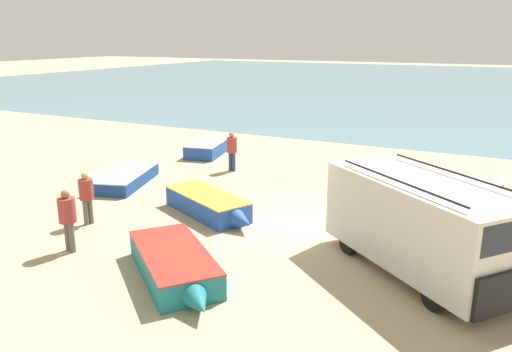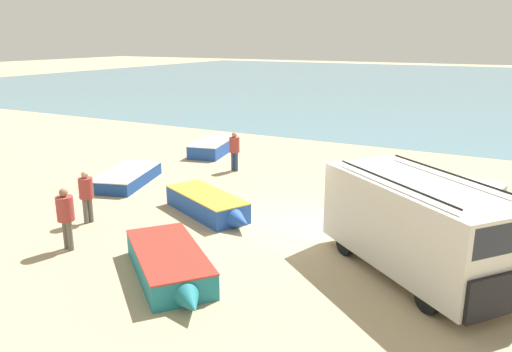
{
  "view_description": "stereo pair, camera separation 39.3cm",
  "coord_description": "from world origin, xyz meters",
  "px_view_note": "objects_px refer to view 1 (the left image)",
  "views": [
    {
      "loc": [
        5.04,
        -13.35,
        5.5
      ],
      "look_at": [
        -2.22,
        0.98,
        1.0
      ],
      "focal_mm": 35.0,
      "sensor_mm": 36.0,
      "label": 1
    },
    {
      "loc": [
        5.39,
        -13.16,
        5.5
      ],
      "look_at": [
        -2.22,
        0.98,
        1.0
      ],
      "focal_mm": 35.0,
      "sensor_mm": 36.0,
      "label": 2
    }
  ],
  "objects_px": {
    "parked_van": "(423,223)",
    "fishing_rowboat_3": "(126,177)",
    "fishing_rowboat_1": "(175,265)",
    "fisherman_2": "(232,148)",
    "fisherman_3": "(67,215)",
    "fisherman_1": "(86,193)",
    "fishing_rowboat_0": "(210,147)",
    "fishing_rowboat_4": "(445,186)",
    "fishing_rowboat_2": "(210,205)"
  },
  "relations": [
    {
      "from": "fishing_rowboat_0",
      "to": "fishing_rowboat_2",
      "type": "xyz_separation_m",
      "value": [
        4.68,
        -7.5,
        0.01
      ]
    },
    {
      "from": "fishing_rowboat_1",
      "to": "fishing_rowboat_4",
      "type": "xyz_separation_m",
      "value": [
        4.83,
        9.8,
        -0.03
      ]
    },
    {
      "from": "fishing_rowboat_2",
      "to": "fisherman_1",
      "type": "relative_size",
      "value": 2.42
    },
    {
      "from": "parked_van",
      "to": "fisherman_3",
      "type": "bearing_deg",
      "value": -121.78
    },
    {
      "from": "fishing_rowboat_4",
      "to": "fisherman_2",
      "type": "distance_m",
      "value": 8.5
    },
    {
      "from": "fishing_rowboat_2",
      "to": "fisherman_2",
      "type": "bearing_deg",
      "value": 137.63
    },
    {
      "from": "fishing_rowboat_3",
      "to": "fisherman_1",
      "type": "height_order",
      "value": "fisherman_1"
    },
    {
      "from": "fishing_rowboat_0",
      "to": "fishing_rowboat_2",
      "type": "distance_m",
      "value": 8.84
    },
    {
      "from": "parked_van",
      "to": "fisherman_1",
      "type": "relative_size",
      "value": 3.24
    },
    {
      "from": "parked_van",
      "to": "fisherman_2",
      "type": "bearing_deg",
      "value": -176.36
    },
    {
      "from": "fishing_rowboat_1",
      "to": "fishing_rowboat_2",
      "type": "distance_m",
      "value": 4.34
    },
    {
      "from": "fishing_rowboat_0",
      "to": "fisherman_1",
      "type": "height_order",
      "value": "fisherman_1"
    },
    {
      "from": "fishing_rowboat_0",
      "to": "fisherman_2",
      "type": "relative_size",
      "value": 2.39
    },
    {
      "from": "parked_van",
      "to": "fishing_rowboat_2",
      "type": "bearing_deg",
      "value": -150.41
    },
    {
      "from": "fishing_rowboat_4",
      "to": "fisherman_2",
      "type": "relative_size",
      "value": 2.51
    },
    {
      "from": "parked_van",
      "to": "fishing_rowboat_4",
      "type": "height_order",
      "value": "parked_van"
    },
    {
      "from": "fisherman_3",
      "to": "fisherman_1",
      "type": "bearing_deg",
      "value": -140.54
    },
    {
      "from": "fishing_rowboat_4",
      "to": "fishing_rowboat_3",
      "type": "bearing_deg",
      "value": 34.4
    },
    {
      "from": "fishing_rowboat_1",
      "to": "fisherman_1",
      "type": "distance_m",
      "value": 4.79
    },
    {
      "from": "parked_van",
      "to": "fishing_rowboat_2",
      "type": "xyz_separation_m",
      "value": [
        -6.64,
        1.09,
        -0.93
      ]
    },
    {
      "from": "parked_van",
      "to": "fishing_rowboat_1",
      "type": "relative_size",
      "value": 1.41
    },
    {
      "from": "fisherman_1",
      "to": "fishing_rowboat_1",
      "type": "bearing_deg",
      "value": -9.41
    },
    {
      "from": "fishing_rowboat_3",
      "to": "parked_van",
      "type": "bearing_deg",
      "value": -120.59
    },
    {
      "from": "fisherman_2",
      "to": "fishing_rowboat_1",
      "type": "bearing_deg",
      "value": -154.51
    },
    {
      "from": "fishing_rowboat_0",
      "to": "fishing_rowboat_3",
      "type": "height_order",
      "value": "fishing_rowboat_0"
    },
    {
      "from": "fishing_rowboat_1",
      "to": "fisherman_2",
      "type": "xyz_separation_m",
      "value": [
        -3.61,
        9.09,
        0.68
      ]
    },
    {
      "from": "fisherman_2",
      "to": "fisherman_3",
      "type": "height_order",
      "value": "fisherman_3"
    },
    {
      "from": "fishing_rowboat_2",
      "to": "fisherman_3",
      "type": "relative_size",
      "value": 2.32
    },
    {
      "from": "fishing_rowboat_1",
      "to": "fisherman_1",
      "type": "height_order",
      "value": "fisherman_1"
    },
    {
      "from": "fishing_rowboat_3",
      "to": "fisherman_3",
      "type": "relative_size",
      "value": 2.45
    },
    {
      "from": "parked_van",
      "to": "fisherman_3",
      "type": "distance_m",
      "value": 8.96
    },
    {
      "from": "fishing_rowboat_0",
      "to": "fishing_rowboat_2",
      "type": "bearing_deg",
      "value": -160.85
    },
    {
      "from": "parked_van",
      "to": "fishing_rowboat_3",
      "type": "xyz_separation_m",
      "value": [
        -11.42,
        2.62,
        -1.0
      ]
    },
    {
      "from": "parked_van",
      "to": "fisherman_1",
      "type": "distance_m",
      "value": 9.58
    },
    {
      "from": "fishing_rowboat_0",
      "to": "fisherman_1",
      "type": "bearing_deg",
      "value": 177.66
    },
    {
      "from": "fishing_rowboat_0",
      "to": "parked_van",
      "type": "bearing_deg",
      "value": -140.02
    },
    {
      "from": "fishing_rowboat_3",
      "to": "fisherman_3",
      "type": "xyz_separation_m",
      "value": [
        2.97,
        -5.58,
        0.77
      ]
    },
    {
      "from": "fishing_rowboat_1",
      "to": "fisherman_3",
      "type": "xyz_separation_m",
      "value": [
        -3.38,
        -0.01,
        0.7
      ]
    },
    {
      "from": "fishing_rowboat_1",
      "to": "fishing_rowboat_3",
      "type": "height_order",
      "value": "fishing_rowboat_1"
    },
    {
      "from": "parked_van",
      "to": "fishing_rowboat_2",
      "type": "relative_size",
      "value": 1.33
    },
    {
      "from": "fishing_rowboat_0",
      "to": "fishing_rowboat_4",
      "type": "height_order",
      "value": "fishing_rowboat_0"
    },
    {
      "from": "parked_van",
      "to": "fishing_rowboat_2",
      "type": "height_order",
      "value": "parked_van"
    },
    {
      "from": "fishing_rowboat_1",
      "to": "fishing_rowboat_3",
      "type": "xyz_separation_m",
      "value": [
        -6.35,
        5.57,
        -0.06
      ]
    },
    {
      "from": "fishing_rowboat_1",
      "to": "fisherman_1",
      "type": "xyz_separation_m",
      "value": [
        -4.43,
        1.7,
        0.66
      ]
    },
    {
      "from": "parked_van",
      "to": "fisherman_2",
      "type": "xyz_separation_m",
      "value": [
        -8.68,
        6.14,
        -0.26
      ]
    },
    {
      "from": "fisherman_3",
      "to": "fishing_rowboat_1",
      "type": "bearing_deg",
      "value": 98.04
    },
    {
      "from": "fishing_rowboat_4",
      "to": "fisherman_2",
      "type": "height_order",
      "value": "fisherman_2"
    },
    {
      "from": "fishing_rowboat_1",
      "to": "fisherman_3",
      "type": "bearing_deg",
      "value": -140.46
    },
    {
      "from": "fishing_rowboat_3",
      "to": "fisherman_2",
      "type": "relative_size",
      "value": 2.51
    },
    {
      "from": "fishing_rowboat_1",
      "to": "fisherman_3",
      "type": "height_order",
      "value": "fisherman_3"
    }
  ]
}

